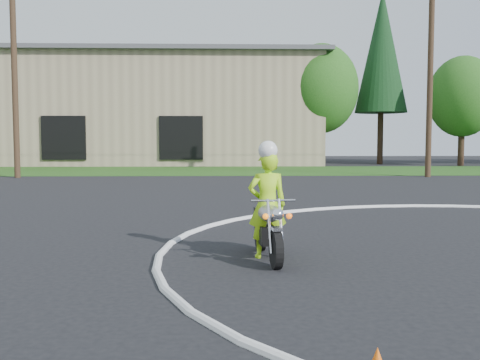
{
  "coord_description": "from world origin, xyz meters",
  "views": [
    {
      "loc": [
        -5.01,
        -4.98,
        1.73
      ],
      "look_at": [
        -4.75,
        3.8,
        1.1
      ],
      "focal_mm": 40.0,
      "sensor_mm": 36.0,
      "label": 1
    }
  ],
  "objects": [
    {
      "name": "primary_motorcycle",
      "position": [
        -4.37,
        2.76,
        0.46
      ],
      "size": [
        0.63,
        1.79,
        0.94
      ],
      "rotation": [
        0.0,
        0.0,
        0.11
      ],
      "color": "black",
      "rests_on": "ground"
    },
    {
      "name": "warehouse",
      "position": [
        -18.0,
        39.99,
        4.16
      ],
      "size": [
        41.0,
        17.0,
        8.3
      ],
      "color": "tan",
      "rests_on": "ground"
    },
    {
      "name": "rider_primary_grp",
      "position": [
        -4.37,
        2.89,
        0.84
      ],
      "size": [
        0.61,
        0.44,
        1.75
      ],
      "rotation": [
        0.0,
        0.0,
        0.11
      ],
      "color": "#A7EA18",
      "rests_on": "ground"
    },
    {
      "name": "utility_poles",
      "position": [
        5.0,
        21.0,
        5.2
      ],
      "size": [
        41.6,
        1.12,
        10.0
      ],
      "color": "#473321",
      "rests_on": "ground"
    },
    {
      "name": "grass_strip",
      "position": [
        0.0,
        27.0,
        0.01
      ],
      "size": [
        120.0,
        10.0,
        0.02
      ],
      "primitive_type": "cube",
      "color": "#1E4714",
      "rests_on": "ground"
    }
  ]
}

